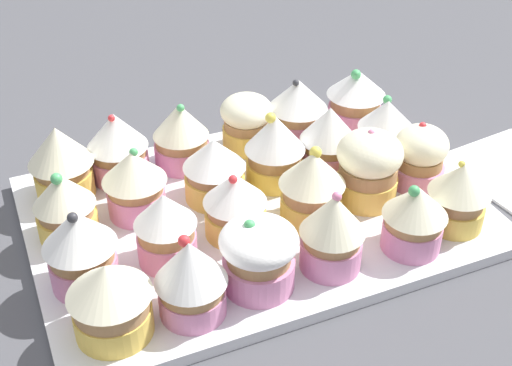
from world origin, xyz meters
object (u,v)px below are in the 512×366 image
Objects in this scene: cupcake_20 at (332,231)px; cupcake_16 at (166,227)px; cupcake_3 at (181,135)px; cupcake_23 at (110,298)px; cupcake_8 at (275,148)px; cupcake_14 at (312,185)px; cupcake_9 at (214,169)px; cupcake_17 at (80,247)px; cupcake_12 at (420,156)px; cupcake_21 at (259,254)px; baking_tray at (256,213)px; cupcake_10 at (135,182)px; cupcake_15 at (235,204)px; cupcake_18 at (459,194)px; cupcake_19 at (414,217)px; cupcake_4 at (118,145)px; cupcake_1 at (298,109)px; cupcake_6 at (385,129)px; cupcake_7 at (329,138)px; cupcake_11 at (65,205)px; cupcake_22 at (191,277)px; cupcake_5 at (61,160)px; cupcake_0 at (356,96)px; cupcake_2 at (247,121)px; cupcake_13 at (369,166)px.

cupcake_16 is at bearing -26.51° from cupcake_20.
cupcake_3 is 24.00cm from cupcake_23.
cupcake_8 is 7.25cm from cupcake_14.
cupcake_9 is 16.12cm from cupcake_17.
cupcake_12 is 21.93cm from cupcake_21.
cupcake_10 reaches higher than baking_tray.
cupcake_14 is at bearing 4.40° from cupcake_12.
cupcake_18 is at bearing 160.26° from cupcake_15.
cupcake_15 and cupcake_19 have the same top height.
cupcake_23 is at bearing 74.51° from cupcake_4.
cupcake_14 is 14.16cm from cupcake_16.
cupcake_4 is 1.10× the size of cupcake_19.
cupcake_18 is at bearing 133.27° from cupcake_8.
cupcake_20 is (6.64, 20.24, 0.13)cm from cupcake_1.
cupcake_3 is at bearing -31.88° from cupcake_12.
cupcake_6 is 6.53cm from cupcake_7.
cupcake_9 is at bearing -67.15° from cupcake_20.
cupcake_11 is 0.95× the size of cupcake_22.
cupcake_5 is 1.13× the size of cupcake_23.
cupcake_8 reaches higher than cupcake_7.
cupcake_1 is at bearing 2.87° from cupcake_0.
cupcake_16 is (-0.66, 7.66, -0.03)cm from cupcake_10.
cupcake_3 is at bearing -121.07° from cupcake_23.
cupcake_19 is (-14.61, 21.06, -0.18)cm from cupcake_3.
cupcake_19 is at bearing 134.86° from cupcake_4.
cupcake_23 is at bearing 22.10° from cupcake_6.
cupcake_9 is at bearing -92.24° from cupcake_15.
cupcake_1 and cupcake_22 have the same top height.
cupcake_20 is (6.90, 13.55, 0.11)cm from cupcake_7.
cupcake_14 is (-7.07, 6.86, 0.51)cm from cupcake_9.
cupcake_3 is (13.37, -0.20, -0.15)cm from cupcake_1.
cupcake_16 reaches higher than cupcake_2.
cupcake_5 is 1.12× the size of cupcake_12.
cupcake_15 and cupcake_23 have the same top height.
cupcake_5 is 33.84cm from cupcake_19.
baking_tray is 5.97cm from cupcake_9.
cupcake_7 is at bearing 153.18° from cupcake_3.
cupcake_1 is at bearing -150.99° from cupcake_9.
cupcake_21 is at bearing -178.29° from cupcake_23.
cupcake_11 is at bearing 1.73° from cupcake_8.
cupcake_20 is at bearing 42.75° from cupcake_13.
baking_tray is at bearing -133.46° from cupcake_22.
cupcake_5 reaches higher than cupcake_19.
cupcake_22 is (0.07, 6.91, 0.18)cm from cupcake_16.
cupcake_11 is (33.49, -0.07, -0.05)cm from cupcake_6.
cupcake_12 is 28.03cm from cupcake_22.
cupcake_23 is at bearing 90.07° from cupcake_5.
cupcake_4 is at bearing -32.28° from cupcake_13.
cupcake_6 is 23.83cm from cupcake_21.
cupcake_4 is at bearing -105.49° from cupcake_23.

